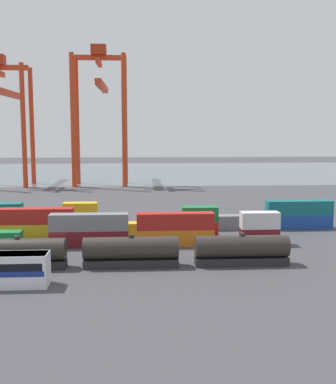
% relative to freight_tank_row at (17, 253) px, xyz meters
% --- Properties ---
extents(ground_plane, '(420.00, 420.00, 0.00)m').
position_rel_freight_tank_row_xyz_m(ground_plane, '(3.54, 51.22, -2.07)').
color(ground_plane, '#424247').
extents(harbour_water, '(400.00, 110.00, 0.01)m').
position_rel_freight_tank_row_xyz_m(harbour_water, '(3.54, 146.88, -2.07)').
color(harbour_water, slate).
rests_on(harbour_water, ground_plane).
extents(freight_tank_row, '(71.82, 2.92, 4.38)m').
position_rel_freight_tank_row_xyz_m(freight_tank_row, '(0.00, 0.00, 0.00)').
color(freight_tank_row, '#232326').
rests_on(freight_tank_row, ground_plane).
extents(shipping_container_2, '(6.04, 2.44, 2.60)m').
position_rel_freight_tank_row_xyz_m(shipping_container_2, '(-5.26, 11.44, -0.77)').
color(shipping_container_2, '#197538').
rests_on(shipping_container_2, ground_plane).
extents(shipping_container_3, '(12.10, 2.44, 2.60)m').
position_rel_freight_tank_row_xyz_m(shipping_container_3, '(8.16, 11.44, -0.77)').
color(shipping_container_3, maroon).
rests_on(shipping_container_3, ground_plane).
extents(shipping_container_4, '(12.10, 2.44, 2.60)m').
position_rel_freight_tank_row_xyz_m(shipping_container_4, '(8.16, 11.44, 1.83)').
color(shipping_container_4, slate).
rests_on(shipping_container_4, shipping_container_3).
extents(shipping_container_5, '(12.10, 2.44, 2.60)m').
position_rel_freight_tank_row_xyz_m(shipping_container_5, '(21.57, 11.44, -0.77)').
color(shipping_container_5, orange).
rests_on(shipping_container_5, ground_plane).
extents(shipping_container_6, '(12.10, 2.44, 2.60)m').
position_rel_freight_tank_row_xyz_m(shipping_container_6, '(21.57, 11.44, 1.83)').
color(shipping_container_6, '#AD211C').
rests_on(shipping_container_6, shipping_container_5).
extents(shipping_container_7, '(6.04, 2.44, 2.60)m').
position_rel_freight_tank_row_xyz_m(shipping_container_7, '(34.99, 11.44, -0.77)').
color(shipping_container_7, maroon).
rests_on(shipping_container_7, ground_plane).
extents(shipping_container_8, '(6.04, 2.44, 2.60)m').
position_rel_freight_tank_row_xyz_m(shipping_container_8, '(34.99, 11.44, 1.83)').
color(shipping_container_8, silver).
rests_on(shipping_container_8, shipping_container_7).
extents(shipping_container_11, '(12.10, 2.44, 2.60)m').
position_rel_freight_tank_row_xyz_m(shipping_container_11, '(-1.08, 17.29, -0.77)').
color(shipping_container_11, gold).
rests_on(shipping_container_11, ground_plane).
extents(shipping_container_12, '(12.10, 2.44, 2.60)m').
position_rel_freight_tank_row_xyz_m(shipping_container_12, '(-1.08, 17.29, 1.83)').
color(shipping_container_12, '#AD211C').
rests_on(shipping_container_12, shipping_container_11).
extents(shipping_container_13, '(6.04, 2.44, 2.60)m').
position_rel_freight_tank_row_xyz_m(shipping_container_13, '(12.55, 17.29, -0.77)').
color(shipping_container_13, gold).
rests_on(shipping_container_13, ground_plane).
extents(shipping_container_14, '(6.04, 2.44, 2.60)m').
position_rel_freight_tank_row_xyz_m(shipping_container_14, '(26.18, 17.29, -0.77)').
color(shipping_container_14, '#AD211C').
rests_on(shipping_container_14, ground_plane).
extents(shipping_container_15, '(6.04, 2.44, 2.60)m').
position_rel_freight_tank_row_xyz_m(shipping_container_15, '(26.18, 17.29, 1.83)').
color(shipping_container_15, '#197538').
rests_on(shipping_container_15, shipping_container_14).
extents(shipping_container_19, '(6.04, 2.44, 2.60)m').
position_rel_freight_tank_row_xyz_m(shipping_container_19, '(-7.89, 23.13, -0.77)').
color(shipping_container_19, '#1C4299').
rests_on(shipping_container_19, ground_plane).
extents(shipping_container_20, '(6.04, 2.44, 2.60)m').
position_rel_freight_tank_row_xyz_m(shipping_container_20, '(-7.89, 23.13, 1.83)').
color(shipping_container_20, '#146066').
rests_on(shipping_container_20, shipping_container_19).
extents(shipping_container_21, '(6.04, 2.44, 2.60)m').
position_rel_freight_tank_row_xyz_m(shipping_container_21, '(5.42, 23.13, -0.77)').
color(shipping_container_21, silver).
rests_on(shipping_container_21, ground_plane).
extents(shipping_container_22, '(6.04, 2.44, 2.60)m').
position_rel_freight_tank_row_xyz_m(shipping_container_22, '(5.42, 23.13, 1.83)').
color(shipping_container_22, gold).
rests_on(shipping_container_22, shipping_container_21).
extents(shipping_container_23, '(6.04, 2.44, 2.60)m').
position_rel_freight_tank_row_xyz_m(shipping_container_23, '(18.73, 23.13, -0.77)').
color(shipping_container_23, '#197538').
rests_on(shipping_container_23, ground_plane).
extents(shipping_container_24, '(6.04, 2.44, 2.60)m').
position_rel_freight_tank_row_xyz_m(shipping_container_24, '(32.04, 23.13, -0.77)').
color(shipping_container_24, slate).
rests_on(shipping_container_24, ground_plane).
extents(shipping_container_25, '(12.10, 2.44, 2.60)m').
position_rel_freight_tank_row_xyz_m(shipping_container_25, '(45.34, 23.13, -0.77)').
color(shipping_container_25, '#1C4299').
rests_on(shipping_container_25, ground_plane).
extents(shipping_container_26, '(12.10, 2.44, 2.60)m').
position_rel_freight_tank_row_xyz_m(shipping_container_26, '(45.34, 23.13, 1.83)').
color(shipping_container_26, '#146066').
rests_on(shipping_container_26, shipping_container_25).
extents(gantry_crane_west, '(19.41, 37.35, 41.86)m').
position_rel_freight_tank_row_xyz_m(gantry_crane_west, '(-28.86, 99.20, 23.83)').
color(gantry_crane_west, red).
rests_on(gantry_crane_west, ground_plane).
extents(gantry_crane_central, '(17.69, 35.90, 45.20)m').
position_rel_freight_tank_row_xyz_m(gantry_crane_central, '(3.27, 99.00, 25.56)').
color(gantry_crane_central, red).
rests_on(gantry_crane_central, ground_plane).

